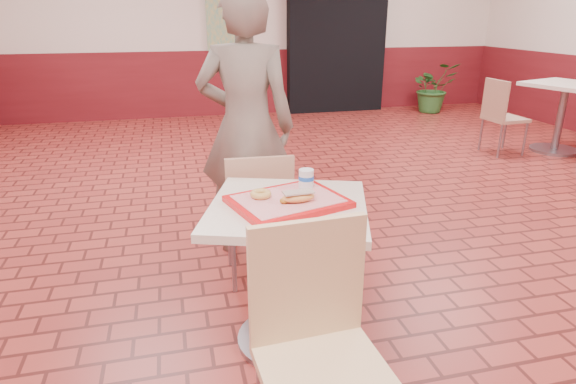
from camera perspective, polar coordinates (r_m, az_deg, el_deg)
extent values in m
cube|color=maroon|center=(3.50, 12.80, -6.31)|extent=(8.00, 10.00, 0.01)
cube|color=beige|center=(7.91, -3.20, 20.11)|extent=(8.00, 0.01, 3.00)
cube|color=maroon|center=(7.96, -3.02, 12.89)|extent=(8.00, 0.04, 1.00)
cube|color=black|center=(8.12, 5.77, 17.22)|extent=(1.60, 0.22, 2.20)
cube|color=gray|center=(7.76, -7.78, 20.70)|extent=(0.50, 0.03, 1.20)
cube|color=beige|center=(2.17, 0.00, -1.96)|extent=(0.70, 0.70, 0.04)
cylinder|color=gray|center=(2.34, 0.00, -10.33)|extent=(0.08, 0.08, 0.70)
cylinder|color=gray|center=(2.53, 0.00, -16.86)|extent=(0.50, 0.50, 0.03)
cube|color=#E8C18B|center=(1.70, 4.41, -20.78)|extent=(0.44, 0.44, 0.04)
cube|color=#E8C18B|center=(1.70, 2.31, -10.43)|extent=(0.42, 0.05, 0.46)
cylinder|color=gray|center=(2.02, 7.34, -21.26)|extent=(0.03, 0.03, 0.41)
cube|color=tan|center=(2.90, -3.66, -3.14)|extent=(0.40, 0.40, 0.04)
cube|color=tan|center=(2.66, -3.29, -0.15)|extent=(0.38, 0.05, 0.41)
cylinder|color=gray|center=(3.15, -1.03, -5.14)|extent=(0.03, 0.03, 0.37)
cylinder|color=gray|center=(3.12, -6.93, -5.59)|extent=(0.03, 0.03, 0.37)
cylinder|color=gray|center=(2.87, 0.09, -7.88)|extent=(0.03, 0.03, 0.37)
cylinder|color=gray|center=(2.83, -6.42, -8.42)|extent=(0.03, 0.03, 0.37)
imported|color=#75685A|center=(3.11, -4.98, 7.65)|extent=(0.72, 0.57, 1.72)
cube|color=red|center=(2.16, 0.00, -1.16)|extent=(0.48, 0.38, 0.03)
cube|color=#E18585|center=(2.15, 0.00, -0.79)|extent=(0.43, 0.32, 0.00)
torus|color=gold|center=(2.17, -3.25, -0.23)|extent=(0.12, 0.12, 0.03)
ellipsoid|color=#DC8B40|center=(2.11, 1.23, -0.62)|extent=(0.16, 0.08, 0.04)
cube|color=white|center=(2.10, 1.24, -0.02)|extent=(0.14, 0.07, 0.01)
ellipsoid|color=#9D6115|center=(2.09, -0.50, -1.05)|extent=(0.04, 0.03, 0.02)
cylinder|color=silver|center=(2.27, 2.17, 1.59)|extent=(0.07, 0.07, 0.09)
cylinder|color=blue|center=(2.27, 2.17, 1.70)|extent=(0.07, 0.07, 0.02)
cube|color=beige|center=(6.44, 30.16, 10.92)|extent=(0.76, 0.76, 0.04)
cylinder|color=gray|center=(6.50, 29.54, 7.48)|extent=(0.08, 0.08, 0.76)
cylinder|color=gray|center=(6.57, 28.99, 4.42)|extent=(0.55, 0.55, 0.03)
cube|color=tan|center=(6.13, 24.36, 7.90)|extent=(0.41, 0.41, 0.04)
cube|color=tan|center=(5.98, 23.36, 10.06)|extent=(0.04, 0.39, 0.43)
cylinder|color=gray|center=(6.16, 26.26, 5.65)|extent=(0.03, 0.03, 0.38)
cylinder|color=gray|center=(6.40, 24.30, 6.45)|extent=(0.03, 0.03, 0.38)
cylinder|color=gray|center=(5.94, 23.83, 5.54)|extent=(0.03, 0.03, 0.38)
cylinder|color=gray|center=(6.19, 21.89, 6.36)|extent=(0.03, 0.03, 0.38)
imported|color=#295E25|center=(8.39, 16.82, 11.78)|extent=(0.73, 0.64, 0.80)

